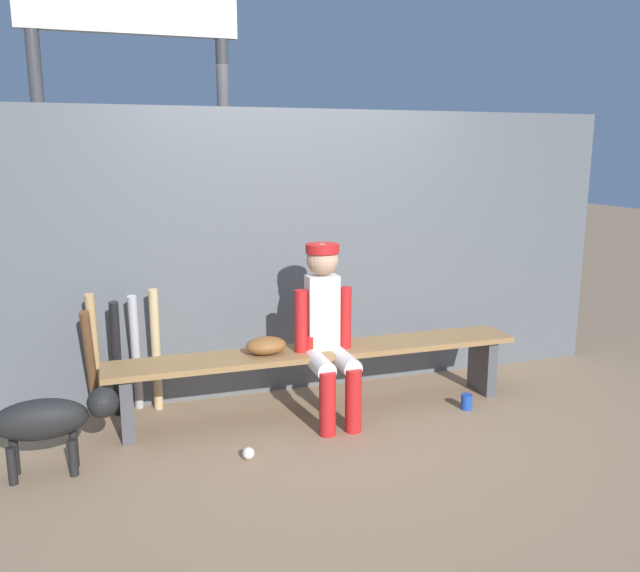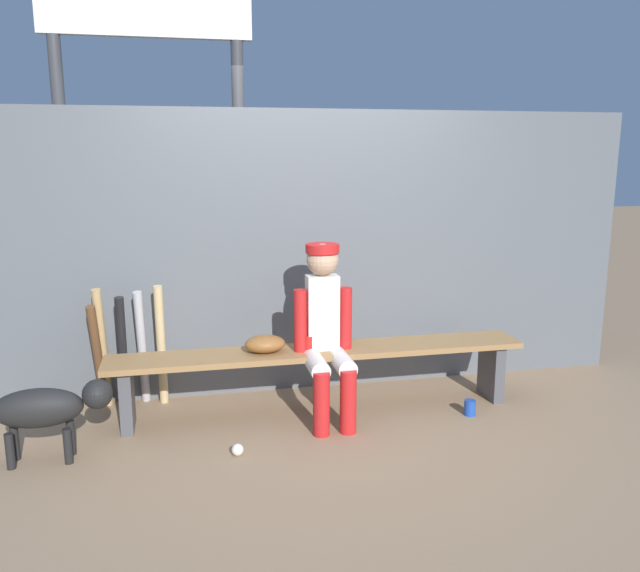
% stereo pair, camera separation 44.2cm
% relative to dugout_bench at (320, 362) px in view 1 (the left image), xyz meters
% --- Properties ---
extents(ground_plane, '(30.00, 30.00, 0.00)m').
position_rel_dugout_bench_xyz_m(ground_plane, '(0.00, 0.00, -0.37)').
color(ground_plane, '#937556').
extents(chainlink_fence, '(5.23, 0.03, 2.13)m').
position_rel_dugout_bench_xyz_m(chainlink_fence, '(0.00, 0.52, 0.69)').
color(chainlink_fence, '#595E63').
rests_on(chainlink_fence, ground_plane).
extents(dugout_bench, '(2.94, 0.36, 0.47)m').
position_rel_dugout_bench_xyz_m(dugout_bench, '(0.00, 0.00, 0.00)').
color(dugout_bench, olive).
rests_on(dugout_bench, ground_plane).
extents(player_seated, '(0.41, 0.55, 1.21)m').
position_rel_dugout_bench_xyz_m(player_seated, '(0.02, -0.11, 0.29)').
color(player_seated, silver).
rests_on(player_seated, ground_plane).
extents(baseball_glove, '(0.28, 0.20, 0.12)m').
position_rel_dugout_bench_xyz_m(baseball_glove, '(-0.39, 0.00, 0.15)').
color(baseball_glove, brown).
rests_on(baseball_glove, dugout_bench).
extents(bat_wood_natural, '(0.07, 0.16, 0.90)m').
position_rel_dugout_bench_xyz_m(bat_wood_natural, '(-1.09, 0.37, 0.08)').
color(bat_wood_natural, tan).
rests_on(bat_wood_natural, ground_plane).
extents(bat_aluminum_silver, '(0.08, 0.21, 0.87)m').
position_rel_dugout_bench_xyz_m(bat_aluminum_silver, '(-1.23, 0.41, 0.06)').
color(bat_aluminum_silver, '#B7B7BC').
rests_on(bat_aluminum_silver, ground_plane).
extents(bat_aluminum_black, '(0.08, 0.17, 0.84)m').
position_rel_dugout_bench_xyz_m(bat_aluminum_black, '(-1.36, 0.35, 0.05)').
color(bat_aluminum_black, black).
rests_on(bat_aluminum_black, ground_plane).
extents(bat_wood_tan, '(0.09, 0.21, 0.90)m').
position_rel_dugout_bench_xyz_m(bat_wood_tan, '(-1.50, 0.39, 0.08)').
color(bat_wood_tan, tan).
rests_on(bat_wood_tan, ground_plane).
extents(bat_wood_dark, '(0.10, 0.26, 0.80)m').
position_rel_dugout_bench_xyz_m(bat_wood_dark, '(-1.53, 0.36, 0.02)').
color(bat_wood_dark, brown).
rests_on(bat_wood_dark, ground_plane).
extents(baseball, '(0.07, 0.07, 0.07)m').
position_rel_dugout_bench_xyz_m(baseball, '(-0.64, -0.56, -0.34)').
color(baseball, white).
rests_on(baseball, ground_plane).
extents(cup_on_ground, '(0.08, 0.08, 0.11)m').
position_rel_dugout_bench_xyz_m(cup_on_ground, '(1.02, -0.28, -0.32)').
color(cup_on_ground, '#1E47AD').
rests_on(cup_on_ground, ground_plane).
extents(cup_on_bench, '(0.08, 0.08, 0.11)m').
position_rel_dugout_bench_xyz_m(cup_on_bench, '(-0.09, -0.03, 0.15)').
color(cup_on_bench, red).
rests_on(cup_on_bench, dugout_bench).
extents(scoreboard, '(1.89, 0.27, 3.91)m').
position_rel_dugout_bench_xyz_m(scoreboard, '(-1.06, 1.22, 2.32)').
color(scoreboard, '#3F3F42').
rests_on(scoreboard, ground_plane).
extents(dog, '(0.84, 0.20, 0.49)m').
position_rel_dugout_bench_xyz_m(dog, '(-1.73, -0.38, -0.04)').
color(dog, black).
rests_on(dog, ground_plane).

